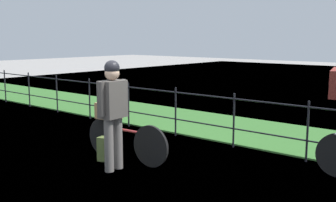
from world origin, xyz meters
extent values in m
plane|color=#9E9993|center=(0.00, 0.00, 0.00)|extent=(60.00, 60.00, 0.00)
cube|color=#38702D|center=(0.00, 3.64, 0.01)|extent=(27.00, 2.40, 0.03)
cylinder|color=black|center=(-7.62, 2.31, 0.50)|extent=(0.04, 0.04, 1.01)
cylinder|color=black|center=(-6.23, 2.31, 0.50)|extent=(0.04, 0.04, 1.01)
cylinder|color=black|center=(-4.85, 2.31, 0.50)|extent=(0.04, 0.04, 1.01)
cylinder|color=black|center=(-3.46, 2.31, 0.50)|extent=(0.04, 0.04, 1.01)
cylinder|color=black|center=(-2.08, 2.31, 0.50)|extent=(0.04, 0.04, 1.01)
cylinder|color=black|center=(-0.69, 2.31, 0.50)|extent=(0.04, 0.04, 1.01)
cylinder|color=black|center=(0.69, 2.31, 0.50)|extent=(0.04, 0.04, 1.01)
cylinder|color=black|center=(2.08, 2.31, 0.50)|extent=(0.04, 0.04, 1.01)
cylinder|color=black|center=(0.00, 2.31, 0.35)|extent=(18.00, 0.03, 0.03)
cylinder|color=black|center=(0.00, 2.31, 0.91)|extent=(18.00, 0.03, 0.03)
cylinder|color=black|center=(0.33, 0.46, 0.33)|extent=(0.67, 0.09, 0.67)
cylinder|color=black|center=(-0.70, 0.39, 0.33)|extent=(0.67, 0.09, 0.67)
cylinder|color=#9E2D2D|center=(-0.19, 0.43, 0.52)|extent=(0.80, 0.10, 0.04)
cube|color=black|center=(-0.58, 0.40, 0.57)|extent=(0.21, 0.10, 0.06)
cube|color=slate|center=(-0.58, 0.40, 0.66)|extent=(0.37, 0.18, 0.02)
cube|color=#A87F51|center=(-0.58, 0.40, 0.80)|extent=(0.41, 0.30, 0.27)
ellipsoid|color=#4C3D2D|center=(-0.58, 0.40, 1.00)|extent=(0.29, 0.16, 0.13)
sphere|color=#4C3D2D|center=(-0.46, 0.41, 1.06)|extent=(0.11, 0.11, 0.11)
cylinder|color=slate|center=(-0.01, 0.09, 0.41)|extent=(0.14, 0.14, 0.82)
cylinder|color=slate|center=(0.00, -0.11, 0.41)|extent=(0.14, 0.14, 0.82)
cube|color=#4C4742|center=(-0.01, -0.01, 1.10)|extent=(0.29, 0.42, 0.56)
cylinder|color=#4C4742|center=(-0.02, 0.21, 1.13)|extent=(0.10, 0.10, 0.50)
cylinder|color=#4C4742|center=(0.01, -0.23, 1.13)|extent=(0.10, 0.10, 0.50)
sphere|color=tan|center=(-0.01, -0.01, 1.49)|extent=(0.22, 0.22, 0.22)
sphere|color=black|center=(-0.01, -0.01, 1.57)|extent=(0.23, 0.23, 0.23)
cube|color=olive|center=(-0.44, 0.23, 0.20)|extent=(0.32, 0.26, 0.40)
cylinder|color=#38383D|center=(-2.36, 1.81, 0.21)|extent=(0.20, 0.20, 0.42)
camera|label=1|loc=(4.59, -4.11, 2.02)|focal=44.07mm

